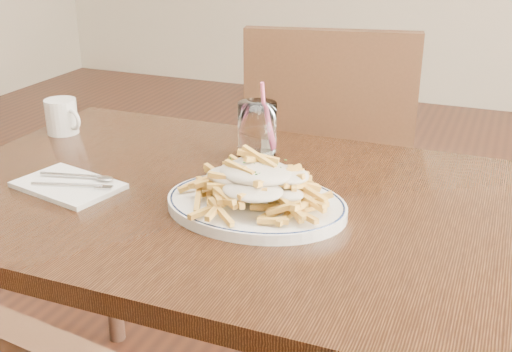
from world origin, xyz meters
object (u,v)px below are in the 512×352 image
at_px(table, 223,227).
at_px(water_glass, 257,137).
at_px(coffee_mug, 62,117).
at_px(chair_far, 329,169).
at_px(loaded_fries, 256,179).
at_px(fries_plate, 256,205).

bearing_deg(table, water_glass, 88.59).
relative_size(table, water_glass, 6.44).
height_order(table, coffee_mug, coffee_mug).
bearing_deg(table, coffee_mug, 161.07).
relative_size(water_glass, coffee_mug, 1.71).
xyz_separation_m(table, chair_far, (0.04, 0.65, -0.11)).
distance_m(chair_far, loaded_fries, 0.76).
height_order(chair_far, water_glass, chair_far).
height_order(water_glass, coffee_mug, water_glass).
distance_m(table, water_glass, 0.22).
height_order(chair_far, coffee_mug, chair_far).
height_order(table, water_glass, water_glass).
bearing_deg(water_glass, chair_far, 85.96).
height_order(table, fries_plate, fries_plate).
relative_size(loaded_fries, coffee_mug, 2.62).
bearing_deg(chair_far, loaded_fries, -85.42).
height_order(table, chair_far, chair_far).
bearing_deg(loaded_fries, table, 149.11).
bearing_deg(fries_plate, table, 149.11).
bearing_deg(chair_far, fries_plate, -85.42).
xyz_separation_m(table, water_glass, (0.00, 0.17, 0.14)).
bearing_deg(fries_plate, loaded_fries, 180.00).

